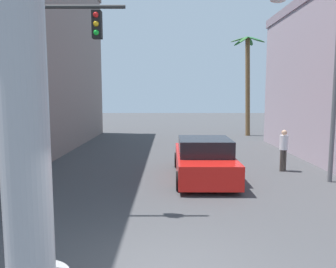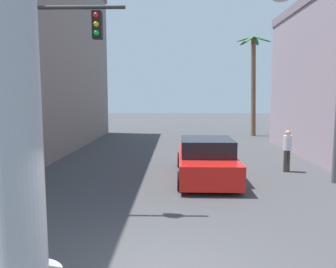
% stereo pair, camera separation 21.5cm
% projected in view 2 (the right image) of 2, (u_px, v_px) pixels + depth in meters
% --- Properties ---
extents(ground_plane, '(87.63, 87.63, 0.00)m').
position_uv_depth(ground_plane, '(170.00, 163.00, 15.31)').
color(ground_plane, '#424244').
extents(street_lamp, '(2.51, 0.28, 6.66)m').
position_uv_depth(street_lamp, '(328.00, 69.00, 11.38)').
color(street_lamp, '#59595E').
rests_on(street_lamp, ground).
extents(traffic_light_mast, '(5.00, 0.32, 5.51)m').
position_uv_depth(traffic_light_mast, '(1.00, 66.00, 8.69)').
color(traffic_light_mast, '#333333').
rests_on(traffic_light_mast, ground).
extents(car_lead, '(2.19, 5.13, 1.56)m').
position_uv_depth(car_lead, '(206.00, 160.00, 12.48)').
color(car_lead, black).
rests_on(car_lead, ground).
extents(palm_tree_far_right, '(2.72, 2.50, 7.66)m').
position_uv_depth(palm_tree_far_right, '(253.00, 74.00, 25.18)').
color(palm_tree_far_right, brown).
rests_on(palm_tree_far_right, ground).
extents(pedestrian_mid_right, '(0.47, 0.47, 1.73)m').
position_uv_depth(pedestrian_mid_right, '(287.00, 147.00, 13.47)').
color(pedestrian_mid_right, '#3F3833').
rests_on(pedestrian_mid_right, ground).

